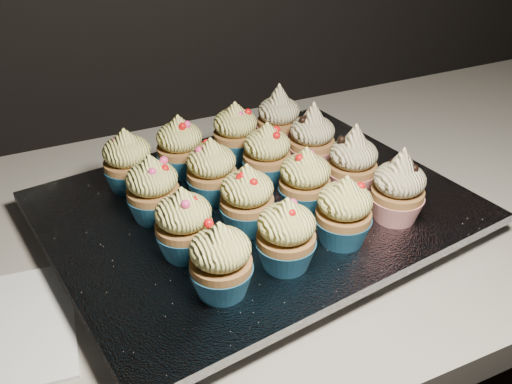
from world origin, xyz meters
TOP-DOWN VIEW (x-y plane):
  - worktop at (0.00, 1.70)m, footprint 2.44×0.64m
  - baking_tray at (0.20, 1.67)m, footprint 0.50×0.41m
  - foil_lining at (0.20, 1.67)m, footprint 0.54×0.45m
  - cupcake_0 at (0.10, 1.54)m, footprint 0.06×0.06m
  - cupcake_1 at (0.18, 1.55)m, footprint 0.06×0.06m
  - cupcake_2 at (0.25, 1.56)m, footprint 0.06×0.06m
  - cupcake_3 at (0.34, 1.57)m, footprint 0.06×0.06m
  - cupcake_4 at (0.09, 1.61)m, footprint 0.06×0.06m
  - cupcake_5 at (0.17, 1.62)m, footprint 0.06×0.06m
  - cupcake_6 at (0.25, 1.63)m, footprint 0.06×0.06m
  - cupcake_7 at (0.32, 1.64)m, footprint 0.06×0.06m
  - cupcake_8 at (0.08, 1.69)m, footprint 0.06×0.06m
  - cupcake_9 at (0.16, 1.70)m, footprint 0.06×0.06m
  - cupcake_10 at (0.24, 1.71)m, footprint 0.06×0.06m
  - cupcake_11 at (0.31, 1.72)m, footprint 0.06×0.06m
  - cupcake_12 at (0.07, 1.77)m, footprint 0.06×0.06m
  - cupcake_13 at (0.14, 1.78)m, footprint 0.06×0.06m
  - cupcake_14 at (0.23, 1.79)m, footprint 0.06×0.06m
  - cupcake_15 at (0.30, 1.80)m, footprint 0.06×0.06m

SIDE VIEW (x-z plane):
  - worktop at x=0.00m, z-range 0.86..0.90m
  - baking_tray at x=0.20m, z-range 0.90..0.92m
  - foil_lining at x=0.20m, z-range 0.92..0.93m
  - cupcake_0 at x=0.10m, z-range 0.93..1.01m
  - cupcake_1 at x=0.18m, z-range 0.93..1.01m
  - cupcake_2 at x=0.25m, z-range 0.93..1.01m
  - cupcake_4 at x=0.09m, z-range 0.93..1.01m
  - cupcake_5 at x=0.17m, z-range 0.93..1.01m
  - cupcake_6 at x=0.25m, z-range 0.93..1.01m
  - cupcake_8 at x=0.08m, z-range 0.93..1.01m
  - cupcake_9 at x=0.16m, z-range 0.93..1.01m
  - cupcake_10 at x=0.24m, z-range 0.93..1.01m
  - cupcake_12 at x=0.07m, z-range 0.93..1.01m
  - cupcake_13 at x=0.14m, z-range 0.93..1.01m
  - cupcake_14 at x=0.23m, z-range 0.93..1.01m
  - cupcake_3 at x=0.34m, z-range 0.93..1.02m
  - cupcake_7 at x=0.32m, z-range 0.93..1.02m
  - cupcake_11 at x=0.31m, z-range 0.93..1.02m
  - cupcake_15 at x=0.30m, z-range 0.93..1.02m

